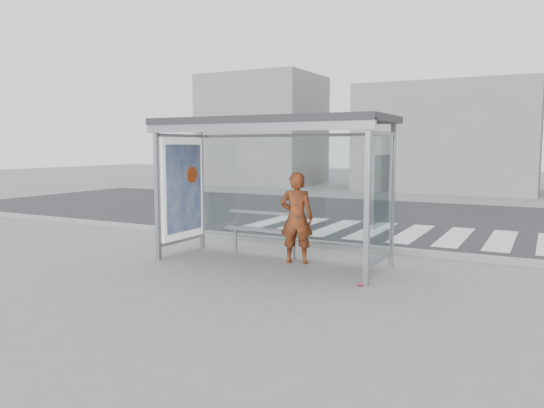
{
  "coord_description": "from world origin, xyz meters",
  "views": [
    {
      "loc": [
        4.4,
        -8.33,
        2.12
      ],
      "look_at": [
        -0.08,
        0.2,
        1.06
      ],
      "focal_mm": 35.0,
      "sensor_mm": 36.0,
      "label": 1
    }
  ],
  "objects_px": {
    "person": "(297,218)",
    "bench": "(264,230)",
    "soda_can": "(361,284)",
    "bus_shelter": "(254,154)"
  },
  "relations": [
    {
      "from": "bus_shelter",
      "to": "bench",
      "type": "xyz_separation_m",
      "value": [
        -0.08,
        0.52,
        -1.47
      ]
    },
    {
      "from": "bus_shelter",
      "to": "bench",
      "type": "bearing_deg",
      "value": 99.05
    },
    {
      "from": "bench",
      "to": "soda_can",
      "type": "height_order",
      "value": "bench"
    },
    {
      "from": "person",
      "to": "soda_can",
      "type": "distance_m",
      "value": 2.03
    },
    {
      "from": "soda_can",
      "to": "bus_shelter",
      "type": "bearing_deg",
      "value": 160.87
    },
    {
      "from": "person",
      "to": "bench",
      "type": "xyz_separation_m",
      "value": [
        -0.83,
        0.3,
        -0.32
      ]
    },
    {
      "from": "bus_shelter",
      "to": "bench",
      "type": "relative_size",
      "value": 2.57
    },
    {
      "from": "bus_shelter",
      "to": "person",
      "type": "height_order",
      "value": "bus_shelter"
    },
    {
      "from": "soda_can",
      "to": "bench",
      "type": "bearing_deg",
      "value": 151.03
    },
    {
      "from": "person",
      "to": "soda_can",
      "type": "xyz_separation_m",
      "value": [
        1.56,
        -1.02,
        -0.8
      ]
    }
  ]
}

